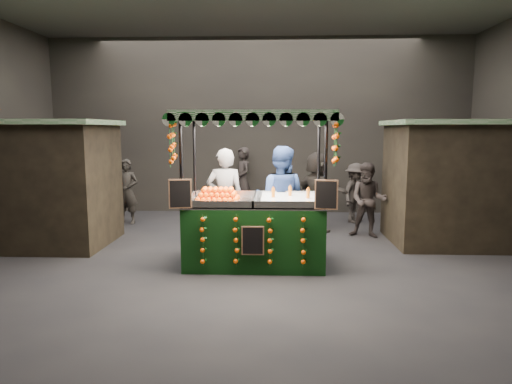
{
  "coord_description": "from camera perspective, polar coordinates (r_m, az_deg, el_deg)",
  "views": [
    {
      "loc": [
        0.49,
        -8.23,
        2.42
      ],
      "look_at": [
        0.14,
        0.29,
        1.24
      ],
      "focal_mm": 32.02,
      "sensor_mm": 36.0,
      "label": 1
    }
  ],
  "objects": [
    {
      "name": "shopper_2",
      "position": [
        11.48,
        3.99,
        -0.43
      ],
      "size": [
        0.96,
        0.74,
        1.53
      ],
      "rotation": [
        0.0,
        0.0,
        2.66
      ],
      "color": "#292522",
      "rests_on": "ground"
    },
    {
      "name": "market_hall",
      "position": [
        8.3,
        -1.06,
        14.55
      ],
      "size": [
        12.1,
        10.1,
        5.05
      ],
      "color": "black",
      "rests_on": "ground"
    },
    {
      "name": "shopper_3",
      "position": [
        12.09,
        12.28,
        -0.11
      ],
      "size": [
        1.04,
        1.15,
        1.55
      ],
      "rotation": [
        0.0,
        0.0,
        0.96
      ],
      "color": "#2E2825",
      "rests_on": "ground"
    },
    {
      "name": "vendor_blue",
      "position": [
        9.0,
        3.06,
        -0.89
      ],
      "size": [
        1.16,
        0.98,
        2.09
      ],
      "rotation": [
        0.0,
        0.0,
        2.93
      ],
      "color": "navy",
      "rests_on": "ground"
    },
    {
      "name": "ground",
      "position": [
        8.59,
        -1.0,
        -8.46
      ],
      "size": [
        12.0,
        12.0,
        0.0
      ],
      "primitive_type": "plane",
      "color": "black",
      "rests_on": "ground"
    },
    {
      "name": "shopper_0",
      "position": [
        12.13,
        -15.83,
        0.06
      ],
      "size": [
        0.66,
        0.49,
        1.66
      ],
      "rotation": [
        0.0,
        0.0,
        -0.16
      ],
      "color": "black",
      "rests_on": "ground"
    },
    {
      "name": "shopper_6",
      "position": [
        12.95,
        -1.67,
        1.39
      ],
      "size": [
        0.71,
        0.82,
        1.91
      ],
      "rotation": [
        0.0,
        0.0,
        -1.13
      ],
      "color": "black",
      "rests_on": "ground"
    },
    {
      "name": "shopper_5",
      "position": [
        10.94,
        7.62,
        0.06
      ],
      "size": [
        1.36,
        1.79,
        1.89
      ],
      "rotation": [
        0.0,
        0.0,
        2.1
      ],
      "color": "#2D2825",
      "rests_on": "ground"
    },
    {
      "name": "vendor_grey",
      "position": [
        9.16,
        -3.89,
        -0.9
      ],
      "size": [
        0.77,
        0.54,
        2.04
      ],
      "rotation": [
        0.0,
        0.0,
        3.21
      ],
      "color": "slate",
      "rests_on": "ground"
    },
    {
      "name": "shopper_4",
      "position": [
        12.08,
        -22.04,
        -0.29
      ],
      "size": [
        0.96,
        0.87,
        1.65
      ],
      "rotation": [
        0.0,
        0.0,
        3.7
      ],
      "color": "#2D2625",
      "rests_on": "ground"
    },
    {
      "name": "juice_stall",
      "position": [
        8.1,
        -0.12,
        -3.31
      ],
      "size": [
        2.81,
        1.65,
        2.72
      ],
      "color": "black",
      "rests_on": "ground"
    },
    {
      "name": "neighbour_stall_right",
      "position": [
        10.55,
        24.13,
        1.15
      ],
      "size": [
        3.0,
        2.2,
        2.6
      ],
      "color": "black",
      "rests_on": "ground"
    },
    {
      "name": "shopper_1",
      "position": [
        10.49,
        13.83,
        -1.0
      ],
      "size": [
        0.97,
        0.86,
        1.68
      ],
      "rotation": [
        0.0,
        0.0,
        -0.32
      ],
      "color": "#2B2523",
      "rests_on": "ground"
    },
    {
      "name": "neighbour_stall_left",
      "position": [
        10.51,
        -25.38,
        1.06
      ],
      "size": [
        3.0,
        2.2,
        2.6
      ],
      "color": "black",
      "rests_on": "ground"
    }
  ]
}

